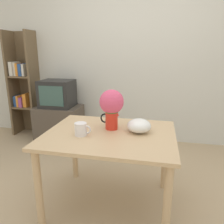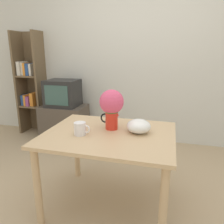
{
  "view_description": "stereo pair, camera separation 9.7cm",
  "coord_description": "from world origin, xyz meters",
  "px_view_note": "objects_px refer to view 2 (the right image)",
  "views": [
    {
      "loc": [
        0.37,
        -1.72,
        1.41
      ],
      "look_at": [
        -0.03,
        0.11,
        0.88
      ],
      "focal_mm": 35.0,
      "sensor_mm": 36.0,
      "label": 1
    },
    {
      "loc": [
        0.46,
        -1.7,
        1.41
      ],
      "look_at": [
        -0.03,
        0.11,
        0.88
      ],
      "focal_mm": 35.0,
      "sensor_mm": 36.0,
      "label": 2
    }
  ],
  "objects_px": {
    "white_bowl": "(139,126)",
    "coffee_mug": "(80,129)",
    "tv_set": "(63,93)",
    "flower_vase": "(112,105)"
  },
  "relations": [
    {
      "from": "coffee_mug",
      "to": "tv_set",
      "type": "height_order",
      "value": "tv_set"
    },
    {
      "from": "white_bowl",
      "to": "coffee_mug",
      "type": "bearing_deg",
      "value": -159.32
    },
    {
      "from": "coffee_mug",
      "to": "white_bowl",
      "type": "height_order",
      "value": "white_bowl"
    },
    {
      "from": "coffee_mug",
      "to": "white_bowl",
      "type": "xyz_separation_m",
      "value": [
        0.47,
        0.18,
        0.01
      ]
    },
    {
      "from": "white_bowl",
      "to": "flower_vase",
      "type": "bearing_deg",
      "value": 172.41
    },
    {
      "from": "coffee_mug",
      "to": "tv_set",
      "type": "relative_size",
      "value": 0.3
    },
    {
      "from": "white_bowl",
      "to": "tv_set",
      "type": "relative_size",
      "value": 0.43
    },
    {
      "from": "flower_vase",
      "to": "tv_set",
      "type": "distance_m",
      "value": 1.64
    },
    {
      "from": "white_bowl",
      "to": "tv_set",
      "type": "distance_m",
      "value": 1.83
    },
    {
      "from": "tv_set",
      "to": "coffee_mug",
      "type": "bearing_deg",
      "value": -57.58
    }
  ]
}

